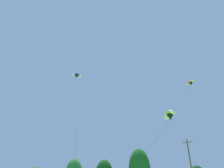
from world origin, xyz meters
name	(u,v)px	position (x,y,z in m)	size (l,w,h in m)	color
parafoil_kite_high_blue_white	(77,76)	(-12.36, 33.89, 25.30)	(10.29, 12.65, 24.27)	blue
parafoil_kite_mid_lime_white	(170,115)	(6.27, 34.27, 13.64)	(8.04, 9.56, 12.80)	#93D633
parafoil_kite_far_orange	(191,83)	(10.12, 41.90, 22.35)	(9.40, 21.05, 21.29)	orange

